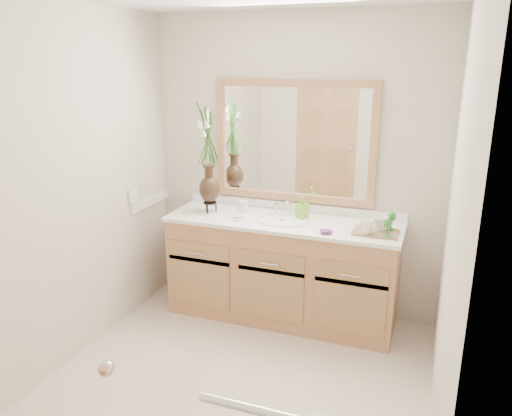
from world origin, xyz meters
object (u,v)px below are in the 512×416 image
at_px(tumbler, 244,206).
at_px(tray, 376,232).
at_px(flower_vase, 208,145).
at_px(soap_bottle, 302,208).

distance_m(tumbler, tray, 1.10).
distance_m(flower_vase, tumbler, 0.57).
relative_size(tumbler, tray, 0.28).
distance_m(flower_vase, tray, 1.46).
distance_m(tumbler, soap_bottle, 0.49).
xyz_separation_m(flower_vase, tumbler, (0.26, 0.10, -0.50)).
xyz_separation_m(flower_vase, soap_bottle, (0.75, 0.11, -0.47)).
bearing_deg(tray, tumbler, 170.92).
distance_m(flower_vase, soap_bottle, 0.89).
bearing_deg(soap_bottle, flower_vase, -151.38).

